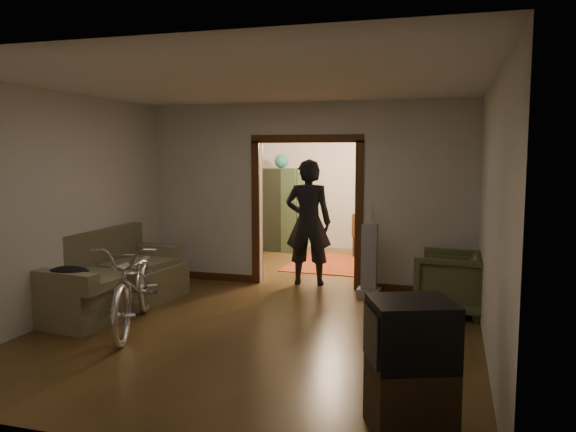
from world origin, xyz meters
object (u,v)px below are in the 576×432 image
at_px(armchair, 452,282).
at_px(locker, 281,210).
at_px(sofa, 111,271).
at_px(desk, 396,237).
at_px(person, 308,222).
at_px(bicycle, 135,284).

bearing_deg(armchair, locker, -131.21).
xyz_separation_m(sofa, locker, (0.85, 4.88, 0.36)).
bearing_deg(armchair, desk, -157.98).
bearing_deg(sofa, armchair, 20.29).
bearing_deg(sofa, person, 50.24).
bearing_deg(person, armchair, 147.50).
distance_m(person, locker, 3.10).
relative_size(sofa, desk, 2.23).
relative_size(sofa, person, 1.13).
bearing_deg(bicycle, sofa, 119.70).
relative_size(locker, desk, 1.76).
bearing_deg(locker, bicycle, -81.47).
xyz_separation_m(sofa, armchair, (4.30, 1.07, -0.11)).
bearing_deg(sofa, desk, 63.36).
distance_m(armchair, desk, 4.05).
bearing_deg(bicycle, armchair, 5.72).
bearing_deg(armchair, bicycle, -57.81).
height_order(bicycle, person, person).
xyz_separation_m(bicycle, person, (1.40, 2.70, 0.46)).
bearing_deg(sofa, locker, 86.39).
distance_m(bicycle, desk, 6.14).
relative_size(bicycle, person, 1.01).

